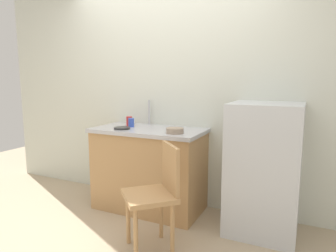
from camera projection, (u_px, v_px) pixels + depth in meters
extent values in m
plane|color=tan|center=(124.00, 236.00, 2.75)|extent=(8.00, 8.00, 0.00)
cube|color=silver|center=(170.00, 87.00, 3.44)|extent=(4.80, 0.10, 2.66)
cube|color=tan|center=(149.00, 171.00, 3.30)|extent=(1.15, 0.60, 0.86)
cube|color=#B7B7BC|center=(149.00, 130.00, 3.23)|extent=(1.19, 0.64, 0.04)
cylinder|color=#B7B7BC|center=(149.00, 112.00, 3.49)|extent=(0.02, 0.02, 0.29)
cube|color=silver|center=(264.00, 169.00, 2.77)|extent=(0.63, 0.60, 1.21)
cylinder|color=tan|center=(128.00, 219.00, 2.61)|extent=(0.04, 0.04, 0.45)
cylinder|color=tan|center=(136.00, 236.00, 2.33)|extent=(0.04, 0.04, 0.45)
cylinder|color=tan|center=(161.00, 214.00, 2.70)|extent=(0.04, 0.04, 0.45)
cylinder|color=tan|center=(172.00, 229.00, 2.42)|extent=(0.04, 0.04, 0.45)
cube|color=tan|center=(149.00, 196.00, 2.48)|extent=(0.57, 0.57, 0.04)
cube|color=tan|center=(170.00, 168.00, 2.50)|extent=(0.27, 0.28, 0.40)
cylinder|color=gray|center=(175.00, 131.00, 2.94)|extent=(0.17, 0.17, 0.05)
cylinder|color=#2D2D2D|center=(122.00, 128.00, 3.19)|extent=(0.17, 0.17, 0.02)
cylinder|color=blue|center=(131.00, 123.00, 3.33)|extent=(0.07, 0.07, 0.10)
cylinder|color=red|center=(129.00, 121.00, 3.41)|extent=(0.07, 0.07, 0.11)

